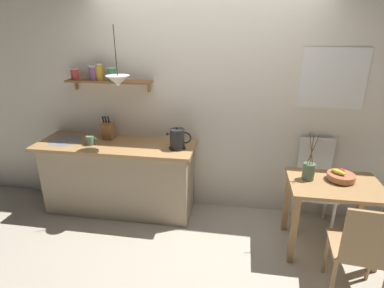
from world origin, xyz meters
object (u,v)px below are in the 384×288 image
(electric_kettle, at_px, (177,139))
(coffee_mug_by_sink, at_px, (91,140))
(dining_table, at_px, (333,197))
(fruit_bowl, at_px, (341,176))
(pendant_lamp, at_px, (118,80))
(dining_chair_near, at_px, (362,248))
(twig_vase, at_px, (309,171))
(dining_chair_far, at_px, (314,180))
(knife_block, at_px, (108,130))

(electric_kettle, distance_m, coffee_mug_by_sink, 1.00)
(dining_table, xyz_separation_m, electric_kettle, (-1.59, 0.30, 0.39))
(fruit_bowl, bearing_deg, pendant_lamp, 176.09)
(dining_chair_near, relative_size, coffee_mug_by_sink, 6.79)
(electric_kettle, height_order, pendant_lamp, pendant_lamp)
(dining_chair_near, relative_size, electric_kettle, 3.34)
(twig_vase, height_order, electric_kettle, twig_vase)
(electric_kettle, bearing_deg, pendant_lamp, -173.08)
(dining_chair_far, height_order, electric_kettle, electric_kettle)
(dining_table, relative_size, pendant_lamp, 1.45)
(dining_chair_far, xyz_separation_m, twig_vase, (-0.18, -0.42, 0.30))
(dining_chair_near, bearing_deg, dining_table, 96.29)
(dining_chair_far, relative_size, coffee_mug_by_sink, 7.39)
(twig_vase, bearing_deg, dining_chair_far, 67.28)
(dining_chair_near, relative_size, twig_vase, 1.90)
(fruit_bowl, distance_m, electric_kettle, 1.68)
(dining_chair_far, bearing_deg, knife_block, 179.93)
(dining_table, height_order, dining_chair_near, dining_chair_near)
(dining_table, distance_m, electric_kettle, 1.66)
(fruit_bowl, height_order, coffee_mug_by_sink, coffee_mug_by_sink)
(dining_table, xyz_separation_m, dining_chair_far, (-0.07, 0.47, -0.07))
(electric_kettle, bearing_deg, coffee_mug_by_sink, -177.89)
(electric_kettle, distance_m, knife_block, 0.89)
(dining_table, relative_size, knife_block, 2.94)
(twig_vase, distance_m, knife_block, 2.26)
(dining_chair_near, height_order, fruit_bowl, dining_chair_near)
(electric_kettle, height_order, knife_block, knife_block)
(knife_block, relative_size, pendant_lamp, 0.49)
(dining_table, xyz_separation_m, knife_block, (-2.46, 0.47, 0.39))
(dining_chair_near, bearing_deg, twig_vase, 115.14)
(knife_block, relative_size, coffee_mug_by_sink, 2.15)
(coffee_mug_by_sink, relative_size, pendant_lamp, 0.23)
(fruit_bowl, bearing_deg, knife_block, 170.98)
(twig_vase, xyz_separation_m, electric_kettle, (-1.34, 0.25, 0.16))
(twig_vase, xyz_separation_m, knife_block, (-2.22, 0.43, 0.16))
(dining_table, bearing_deg, knife_block, 169.14)
(knife_block, distance_m, pendant_lamp, 0.73)
(electric_kettle, distance_m, pendant_lamp, 0.87)
(dining_chair_near, distance_m, fruit_bowl, 0.75)
(dining_chair_near, height_order, electric_kettle, electric_kettle)
(dining_chair_near, relative_size, dining_chair_far, 0.92)
(twig_vase, bearing_deg, dining_chair_near, -64.86)
(dining_chair_far, bearing_deg, dining_chair_near, -82.76)
(dining_chair_near, height_order, coffee_mug_by_sink, coffee_mug_by_sink)
(dining_chair_near, height_order, pendant_lamp, pendant_lamp)
(coffee_mug_by_sink, bearing_deg, fruit_bowl, -4.09)
(dining_table, relative_size, coffee_mug_by_sink, 6.33)
(twig_vase, relative_size, electric_kettle, 1.76)
(dining_chair_near, xyz_separation_m, twig_vase, (-0.32, 0.67, 0.32))
(pendant_lamp, bearing_deg, coffee_mug_by_sink, 174.91)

